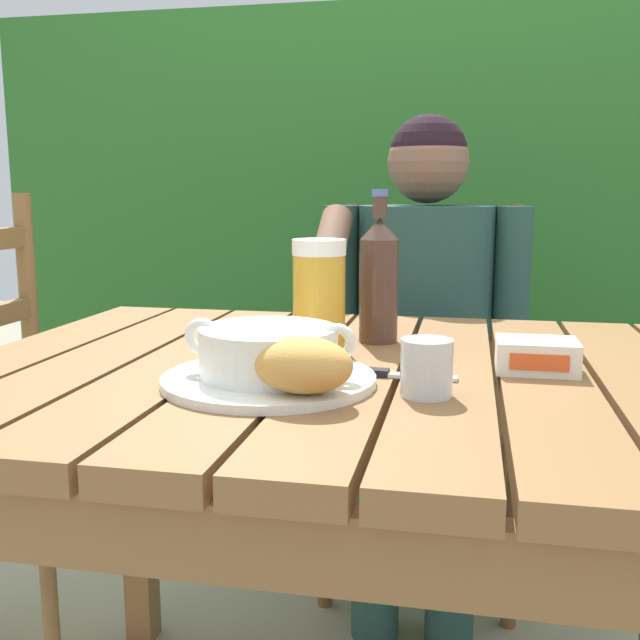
{
  "coord_description": "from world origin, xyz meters",
  "views": [
    {
      "loc": [
        0.16,
        -1.03,
        1.02
      ],
      "look_at": [
        -0.05,
        -0.02,
        0.84
      ],
      "focal_mm": 40.93,
      "sensor_mm": 36.0,
      "label": 1
    }
  ],
  "objects_px": {
    "person_eating": "(422,327)",
    "bread_roll": "(303,365)",
    "chair_near_diner": "(426,394)",
    "beer_glass": "(319,294)",
    "butter_tub": "(537,356)",
    "soup_bowl": "(269,350)",
    "water_glass_small": "(427,368)",
    "table_knife": "(387,374)",
    "beer_bottle": "(379,278)",
    "serving_plate": "(269,379)"
  },
  "relations": [
    {
      "from": "butter_tub",
      "to": "table_knife",
      "type": "xyz_separation_m",
      "value": [
        -0.2,
        -0.07,
        -0.02
      ]
    },
    {
      "from": "chair_near_diner",
      "to": "butter_tub",
      "type": "relative_size",
      "value": 8.83
    },
    {
      "from": "beer_glass",
      "to": "beer_bottle",
      "type": "relative_size",
      "value": 0.69
    },
    {
      "from": "person_eating",
      "to": "bread_roll",
      "type": "bearing_deg",
      "value": -95.64
    },
    {
      "from": "soup_bowl",
      "to": "butter_tub",
      "type": "bearing_deg",
      "value": 21.88
    },
    {
      "from": "chair_near_diner",
      "to": "bread_roll",
      "type": "relative_size",
      "value": 7.42
    },
    {
      "from": "beer_glass",
      "to": "butter_tub",
      "type": "relative_size",
      "value": 1.58
    },
    {
      "from": "person_eating",
      "to": "butter_tub",
      "type": "bearing_deg",
      "value": -72.99
    },
    {
      "from": "chair_near_diner",
      "to": "beer_glass",
      "type": "height_order",
      "value": "chair_near_diner"
    },
    {
      "from": "beer_glass",
      "to": "butter_tub",
      "type": "height_order",
      "value": "beer_glass"
    },
    {
      "from": "serving_plate",
      "to": "beer_glass",
      "type": "bearing_deg",
      "value": 84.7
    },
    {
      "from": "butter_tub",
      "to": "person_eating",
      "type": "bearing_deg",
      "value": 107.01
    },
    {
      "from": "bread_roll",
      "to": "soup_bowl",
      "type": "bearing_deg",
      "value": 130.6
    },
    {
      "from": "chair_near_diner",
      "to": "person_eating",
      "type": "height_order",
      "value": "person_eating"
    },
    {
      "from": "chair_near_diner",
      "to": "beer_bottle",
      "type": "height_order",
      "value": "beer_bottle"
    },
    {
      "from": "beer_glass",
      "to": "table_knife",
      "type": "distance_m",
      "value": 0.22
    },
    {
      "from": "person_eating",
      "to": "bread_roll",
      "type": "height_order",
      "value": "person_eating"
    },
    {
      "from": "beer_glass",
      "to": "bread_roll",
      "type": "bearing_deg",
      "value": -82.03
    },
    {
      "from": "chair_near_diner",
      "to": "bread_roll",
      "type": "distance_m",
      "value": 1.13
    },
    {
      "from": "water_glass_small",
      "to": "butter_tub",
      "type": "xyz_separation_m",
      "value": [
        0.14,
        0.16,
        -0.01
      ]
    },
    {
      "from": "table_knife",
      "to": "beer_glass",
      "type": "bearing_deg",
      "value": 128.98
    },
    {
      "from": "person_eating",
      "to": "bread_roll",
      "type": "xyz_separation_m",
      "value": [
        -0.09,
        -0.88,
        0.11
      ]
    },
    {
      "from": "soup_bowl",
      "to": "bread_roll",
      "type": "bearing_deg",
      "value": -49.4
    },
    {
      "from": "chair_near_diner",
      "to": "table_knife",
      "type": "distance_m",
      "value": 0.98
    },
    {
      "from": "water_glass_small",
      "to": "table_knife",
      "type": "relative_size",
      "value": 0.45
    },
    {
      "from": "serving_plate",
      "to": "butter_tub",
      "type": "bearing_deg",
      "value": 21.88
    },
    {
      "from": "person_eating",
      "to": "water_glass_small",
      "type": "xyz_separation_m",
      "value": [
        0.06,
        -0.82,
        0.1
      ]
    },
    {
      "from": "beer_glass",
      "to": "beer_bottle",
      "type": "height_order",
      "value": "beer_bottle"
    },
    {
      "from": "person_eating",
      "to": "soup_bowl",
      "type": "distance_m",
      "value": 0.82
    },
    {
      "from": "person_eating",
      "to": "soup_bowl",
      "type": "relative_size",
      "value": 5.15
    },
    {
      "from": "chair_near_diner",
      "to": "soup_bowl",
      "type": "bearing_deg",
      "value": -98.63
    },
    {
      "from": "beer_glass",
      "to": "water_glass_small",
      "type": "xyz_separation_m",
      "value": [
        0.19,
        -0.24,
        -0.05
      ]
    },
    {
      "from": "chair_near_diner",
      "to": "beer_bottle",
      "type": "distance_m",
      "value": 0.8
    },
    {
      "from": "butter_tub",
      "to": "beer_glass",
      "type": "bearing_deg",
      "value": 165.62
    },
    {
      "from": "serving_plate",
      "to": "beer_glass",
      "type": "distance_m",
      "value": 0.24
    },
    {
      "from": "serving_plate",
      "to": "butter_tub",
      "type": "height_order",
      "value": "butter_tub"
    },
    {
      "from": "soup_bowl",
      "to": "beer_glass",
      "type": "xyz_separation_m",
      "value": [
        0.02,
        0.23,
        0.04
      ]
    },
    {
      "from": "chair_near_diner",
      "to": "beer_glass",
      "type": "relative_size",
      "value": 5.6
    },
    {
      "from": "butter_tub",
      "to": "beer_bottle",
      "type": "bearing_deg",
      "value": 146.64
    },
    {
      "from": "table_knife",
      "to": "serving_plate",
      "type": "bearing_deg",
      "value": -155.05
    },
    {
      "from": "beer_glass",
      "to": "beer_bottle",
      "type": "distance_m",
      "value": 0.12
    },
    {
      "from": "butter_tub",
      "to": "water_glass_small",
      "type": "bearing_deg",
      "value": -132.9
    },
    {
      "from": "water_glass_small",
      "to": "beer_glass",
      "type": "bearing_deg",
      "value": 127.63
    },
    {
      "from": "person_eating",
      "to": "table_knife",
      "type": "relative_size",
      "value": 7.52
    },
    {
      "from": "serving_plate",
      "to": "person_eating",
      "type": "bearing_deg",
      "value": 79.46
    },
    {
      "from": "beer_bottle",
      "to": "water_glass_small",
      "type": "bearing_deg",
      "value": -72.58
    },
    {
      "from": "person_eating",
      "to": "water_glass_small",
      "type": "distance_m",
      "value": 0.83
    },
    {
      "from": "serving_plate",
      "to": "water_glass_small",
      "type": "bearing_deg",
      "value": -4.1
    },
    {
      "from": "beer_bottle",
      "to": "serving_plate",
      "type": "bearing_deg",
      "value": -109.53
    },
    {
      "from": "soup_bowl",
      "to": "beer_glass",
      "type": "bearing_deg",
      "value": 84.7
    }
  ]
}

